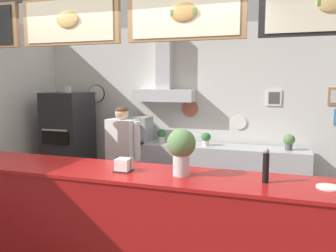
% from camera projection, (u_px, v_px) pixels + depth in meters
% --- Properties ---
extents(back_wall_assembly, '(5.38, 2.73, 2.77)m').
position_uv_depth(back_wall_assembly, '(189.00, 105.00, 5.57)').
color(back_wall_assembly, '#9E9E99').
rests_on(back_wall_assembly, ground_plane).
extents(service_counter, '(4.26, 0.68, 1.05)m').
position_uv_depth(service_counter, '(120.00, 225.00, 3.23)').
color(service_counter, maroon).
rests_on(service_counter, ground_plane).
extents(back_prep_counter, '(2.98, 0.53, 0.88)m').
position_uv_depth(back_prep_counter, '(208.00, 173.00, 5.37)').
color(back_prep_counter, '#B7BABF').
rests_on(back_prep_counter, ground_plane).
extents(pizza_oven, '(0.65, 0.73, 1.78)m').
position_uv_depth(pizza_oven, '(69.00, 142.00, 5.78)').
color(pizza_oven, '#232326').
rests_on(pizza_oven, ground_plane).
extents(shop_worker, '(0.55, 0.30, 1.54)m').
position_uv_depth(shop_worker, '(123.00, 161.00, 4.55)').
color(shop_worker, '#232328').
rests_on(shop_worker, ground_plane).
extents(espresso_machine, '(0.44, 0.45, 0.41)m').
position_uv_depth(espresso_machine, '(137.00, 129.00, 5.63)').
color(espresso_machine, '#A3A5AD').
rests_on(espresso_machine, back_prep_counter).
extents(potted_rosemary, '(0.17, 0.17, 0.23)m').
position_uv_depth(potted_rosemary, '(289.00, 141.00, 4.92)').
color(potted_rosemary, '#4C4C51').
rests_on(potted_rosemary, back_prep_counter).
extents(potted_oregano, '(0.15, 0.15, 0.22)m').
position_uv_depth(potted_oregano, '(162.00, 135.00, 5.53)').
color(potted_oregano, beige).
rests_on(potted_oregano, back_prep_counter).
extents(potted_basil, '(0.15, 0.15, 0.20)m').
position_uv_depth(potted_basil, '(206.00, 138.00, 5.28)').
color(potted_basil, beige).
rests_on(potted_basil, back_prep_counter).
extents(napkin_holder, '(0.16, 0.15, 0.13)m').
position_uv_depth(napkin_holder, '(124.00, 165.00, 3.12)').
color(napkin_holder, '#262628').
rests_on(napkin_holder, service_counter).
extents(pepper_grinder, '(0.05, 0.05, 0.28)m').
position_uv_depth(pepper_grinder, '(266.00, 166.00, 2.75)').
color(pepper_grinder, black).
rests_on(pepper_grinder, service_counter).
extents(basil_vase, '(0.25, 0.25, 0.41)m').
position_uv_depth(basil_vase, '(181.00, 149.00, 2.95)').
color(basil_vase, silver).
rests_on(basil_vase, service_counter).
extents(condiment_plate, '(0.19, 0.19, 0.01)m').
position_uv_depth(condiment_plate, '(329.00, 187.00, 2.63)').
color(condiment_plate, white).
rests_on(condiment_plate, service_counter).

